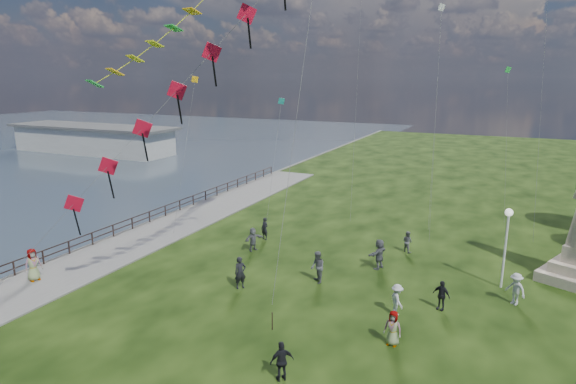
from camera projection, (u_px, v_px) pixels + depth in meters
The scene contains 17 objects.
waterfront at pixel (115, 245), 34.60m from camera, with size 200.00×200.00×1.51m.
pier_pavilion at pixel (93, 139), 78.34m from camera, with size 30.00×8.00×4.40m.
lamppost at pixel (507, 231), 26.68m from camera, with size 0.43×0.43×4.66m.
person_0 at pixel (240, 273), 27.16m from camera, with size 0.68×0.44×1.85m, color black.
person_1 at pixel (318, 267), 27.89m from camera, with size 0.92×0.57×1.89m, color #595960.
person_2 at pixel (397, 299), 24.18m from camera, with size 1.03×0.53×1.60m, color silver.
person_3 at pixel (282, 361), 18.88m from camera, with size 0.98×0.50×1.67m, color black.
person_4 at pixel (393, 328), 21.40m from camera, with size 0.80×0.49×1.63m, color #595960.
person_5 at pixel (253, 239), 33.09m from camera, with size 1.52×0.65×1.64m, color #595960.
person_6 at pixel (265, 229), 35.32m from camera, with size 0.61×0.40×1.66m, color black.
person_7 at pixel (407, 242), 32.84m from camera, with size 0.72×0.44×1.48m, color #595960.
person_8 at pixel (516, 289), 25.22m from camera, with size 1.12×0.58×1.74m, color silver.
person_9 at pixel (441, 295), 24.67m from camera, with size 0.93×0.47×1.58m, color black.
person_10 at pixel (33, 266), 27.97m from camera, with size 0.95×0.58×1.94m, color #595960.
person_11 at pixel (379, 254), 29.95m from camera, with size 1.78×0.77×1.91m, color #595960.
red_kite_train at pixel (174, 97), 24.39m from camera, with size 12.63×9.35×17.19m.
small_kites at pixel (421, 30), 36.53m from camera, with size 29.56×19.27×32.69m.
Camera 1 is at (9.91, -15.44, 11.72)m, focal length 30.00 mm.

